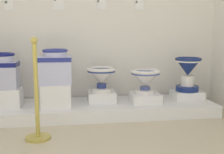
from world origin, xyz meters
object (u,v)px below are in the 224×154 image
at_px(antique_toilet_broad_patterned, 55,66).
at_px(antique_toilet_central_ornate, 188,70).
at_px(plinth_block_tall_cobalt, 102,96).
at_px(antique_toilet_rightmost, 145,78).
at_px(info_placard_second, 58,4).
at_px(plinth_block_central_ornate, 187,95).
at_px(info_placard_first, 9,5).
at_px(antique_toilet_tall_cobalt, 101,76).
at_px(plinth_block_slender_white, 4,98).
at_px(plinth_block_rightmost, 145,97).
at_px(plinth_block_broad_patterned, 56,95).
at_px(antique_toilet_slender_white, 3,70).
at_px(info_placard_fourth, 139,5).
at_px(info_placard_third, 101,4).
at_px(stanchion_post_near_left, 37,108).

distance_m(antique_toilet_broad_patterned, antique_toilet_central_ornate, 1.68).
relative_size(plinth_block_tall_cobalt, antique_toilet_rightmost, 0.92).
bearing_deg(info_placard_second, antique_toilet_rightmost, -21.05).
relative_size(antique_toilet_broad_patterned, plinth_block_central_ornate, 1.06).
bearing_deg(info_placard_first, antique_toilet_rightmost, -13.71).
distance_m(plinth_block_tall_cobalt, antique_toilet_tall_cobalt, 0.26).
bearing_deg(plinth_block_slender_white, antique_toilet_tall_cobalt, 5.34).
relative_size(plinth_block_slender_white, plinth_block_rightmost, 1.09).
xyz_separation_m(antique_toilet_broad_patterned, plinth_block_tall_cobalt, (0.55, 0.16, -0.42)).
height_order(antique_toilet_tall_cobalt, plinth_block_central_ornate, antique_toilet_tall_cobalt).
bearing_deg(plinth_block_broad_patterned, antique_toilet_slender_white, 174.82).
height_order(plinth_block_rightmost, info_placard_fourth, info_placard_fourth).
relative_size(plinth_block_tall_cobalt, info_placard_third, 2.58).
relative_size(info_placard_third, info_placard_fourth, 1.01).
relative_size(plinth_block_broad_patterned, plinth_block_rightmost, 0.96).
height_order(antique_toilet_tall_cobalt, info_placard_third, info_placard_third).
height_order(plinth_block_tall_cobalt, stanchion_post_near_left, stanchion_post_near_left).
height_order(plinth_block_rightmost, info_placard_first, info_placard_first).
distance_m(antique_toilet_central_ornate, info_placard_fourth, 1.09).
distance_m(info_placard_first, info_placard_third, 1.17).
bearing_deg(antique_toilet_central_ornate, plinth_block_rightmost, -175.31).
distance_m(antique_toilet_rightmost, antique_toilet_central_ornate, 0.59).
bearing_deg(stanchion_post_near_left, plinth_block_slender_white, 122.16).
bearing_deg(plinth_block_tall_cobalt, antique_toilet_broad_patterned, -163.66).
height_order(plinth_block_tall_cobalt, plinth_block_central_ornate, plinth_block_tall_cobalt).
bearing_deg(info_placard_second, info_placard_fourth, -0.00).
height_order(plinth_block_broad_patterned, antique_toilet_tall_cobalt, antique_toilet_tall_cobalt).
height_order(info_placard_first, stanchion_post_near_left, info_placard_first).
height_order(plinth_block_rightmost, stanchion_post_near_left, stanchion_post_near_left).
xyz_separation_m(plinth_block_broad_patterned, antique_toilet_broad_patterned, (0.00, -0.00, 0.35)).
xyz_separation_m(plinth_block_central_ornate, antique_toilet_central_ornate, (0.00, 0.00, 0.33)).
distance_m(antique_toilet_central_ornate, info_placard_second, 1.88).
bearing_deg(antique_toilet_central_ornate, plinth_block_central_ornate, 180.00).
relative_size(plinth_block_rightmost, info_placard_fourth, 2.72).
bearing_deg(plinth_block_tall_cobalt, plinth_block_rightmost, -10.71).
xyz_separation_m(antique_toilet_tall_cobalt, info_placard_third, (0.04, 0.31, 0.91)).
xyz_separation_m(plinth_block_rightmost, antique_toilet_rightmost, (-0.00, -0.00, 0.25)).
height_order(antique_toilet_tall_cobalt, plinth_block_rightmost, antique_toilet_tall_cobalt).
bearing_deg(antique_toilet_rightmost, plinth_block_rightmost, 45.00).
height_order(antique_toilet_rightmost, stanchion_post_near_left, stanchion_post_near_left).
xyz_separation_m(plinth_block_broad_patterned, plinth_block_central_ornate, (1.67, 0.11, -0.08)).
xyz_separation_m(plinth_block_tall_cobalt, info_placard_third, (0.04, 0.31, 1.17)).
distance_m(plinth_block_slender_white, info_placard_third, 1.69).
xyz_separation_m(plinth_block_slender_white, plinth_block_tall_cobalt, (1.16, 0.11, -0.05)).
xyz_separation_m(plinth_block_slender_white, antique_toilet_central_ornate, (2.28, 0.05, 0.27)).
bearing_deg(info_placard_third, antique_toilet_central_ornate, -18.41).
bearing_deg(plinth_block_central_ornate, plinth_block_broad_patterned, -176.32).
bearing_deg(info_placard_first, plinth_block_slender_white, -93.43).
bearing_deg(antique_toilet_slender_white, plinth_block_broad_patterned, -5.18).
height_order(antique_toilet_broad_patterned, antique_toilet_tall_cobalt, antique_toilet_broad_patterned).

